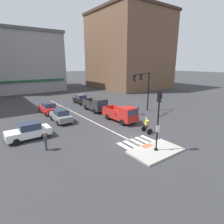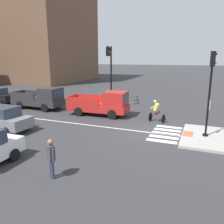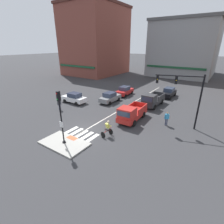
{
  "view_description": "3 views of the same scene",
  "coord_description": "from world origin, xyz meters",
  "px_view_note": "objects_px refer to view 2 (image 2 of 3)",
  "views": [
    {
      "loc": [
        -11.32,
        -12.25,
        7.28
      ],
      "look_at": [
        0.39,
        3.91,
        1.93
      ],
      "focal_mm": 29.37,
      "sensor_mm": 36.0,
      "label": 1
    },
    {
      "loc": [
        -14.32,
        -2.66,
        4.78
      ],
      "look_at": [
        -0.38,
        3.0,
        1.19
      ],
      "focal_mm": 36.48,
      "sensor_mm": 36.0,
      "label": 2
    },
    {
      "loc": [
        11.4,
        -11.78,
        8.81
      ],
      "look_at": [
        1.05,
        3.59,
        1.3
      ],
      "focal_mm": 26.89,
      "sensor_mm": 36.0,
      "label": 3
    }
  ],
  "objects_px": {
    "cyclist": "(156,111)",
    "pedestrian_at_curb_left": "(51,156)",
    "traffic_light_mast": "(110,63)",
    "pedestrian_waiting_far_side": "(108,96)",
    "car_grey_westbound_far": "(2,119)",
    "pickup_truck_charcoal_eastbound_far": "(42,99)",
    "signal_pole": "(210,87)",
    "pickup_truck_red_eastbound_mid": "(103,104)"
  },
  "relations": [
    {
      "from": "cyclist",
      "to": "pedestrian_at_curb_left",
      "type": "distance_m",
      "value": 10.22
    },
    {
      "from": "traffic_light_mast",
      "to": "cyclist",
      "type": "xyz_separation_m",
      "value": [
        -5.7,
        -6.17,
        -3.35
      ]
    },
    {
      "from": "pedestrian_at_curb_left",
      "to": "pedestrian_waiting_far_side",
      "type": "distance_m",
      "value": 14.7
    },
    {
      "from": "car_grey_westbound_far",
      "to": "pedestrian_waiting_far_side",
      "type": "height_order",
      "value": "pedestrian_waiting_far_side"
    },
    {
      "from": "cyclist",
      "to": "pedestrian_waiting_far_side",
      "type": "bearing_deg",
      "value": 53.76
    },
    {
      "from": "pickup_truck_charcoal_eastbound_far",
      "to": "car_grey_westbound_far",
      "type": "bearing_deg",
      "value": -163.55
    },
    {
      "from": "signal_pole",
      "to": "pedestrian_waiting_far_side",
      "type": "distance_m",
      "value": 11.77
    },
    {
      "from": "pickup_truck_red_eastbound_mid",
      "to": "pedestrian_at_curb_left",
      "type": "xyz_separation_m",
      "value": [
        -10.27,
        -2.34,
        0.0
      ]
    },
    {
      "from": "traffic_light_mast",
      "to": "pedestrian_at_curb_left",
      "type": "bearing_deg",
      "value": -165.8
    },
    {
      "from": "pickup_truck_charcoal_eastbound_far",
      "to": "pedestrian_waiting_far_side",
      "type": "distance_m",
      "value": 6.51
    },
    {
      "from": "car_grey_westbound_far",
      "to": "cyclist",
      "type": "height_order",
      "value": "cyclist"
    },
    {
      "from": "signal_pole",
      "to": "pedestrian_waiting_far_side",
      "type": "relative_size",
      "value": 3.0
    },
    {
      "from": "pedestrian_waiting_far_side",
      "to": "traffic_light_mast",
      "type": "bearing_deg",
      "value": 13.89
    },
    {
      "from": "traffic_light_mast",
      "to": "car_grey_westbound_far",
      "type": "xyz_separation_m",
      "value": [
        -11.69,
        3.0,
        -3.41
      ]
    },
    {
      "from": "pickup_truck_charcoal_eastbound_far",
      "to": "pickup_truck_red_eastbound_mid",
      "type": "relative_size",
      "value": 1.0
    },
    {
      "from": "pickup_truck_charcoal_eastbound_far",
      "to": "pedestrian_at_curb_left",
      "type": "bearing_deg",
      "value": -139.56
    },
    {
      "from": "car_grey_westbound_far",
      "to": "pedestrian_at_curb_left",
      "type": "xyz_separation_m",
      "value": [
        -3.99,
        -6.97,
        0.17
      ]
    },
    {
      "from": "traffic_light_mast",
      "to": "car_grey_westbound_far",
      "type": "bearing_deg",
      "value": 165.62
    },
    {
      "from": "traffic_light_mast",
      "to": "pickup_truck_charcoal_eastbound_far",
      "type": "xyz_separation_m",
      "value": [
        -5.29,
        4.89,
        -3.24
      ]
    },
    {
      "from": "signal_pole",
      "to": "pedestrian_at_curb_left",
      "type": "bearing_deg",
      "value": 142.36
    },
    {
      "from": "pickup_truck_charcoal_eastbound_far",
      "to": "pickup_truck_red_eastbound_mid",
      "type": "height_order",
      "value": "same"
    },
    {
      "from": "pickup_truck_red_eastbound_mid",
      "to": "cyclist",
      "type": "height_order",
      "value": "pickup_truck_red_eastbound_mid"
    },
    {
      "from": "signal_pole",
      "to": "pickup_truck_charcoal_eastbound_far",
      "type": "distance_m",
      "value": 15.06
    },
    {
      "from": "signal_pole",
      "to": "car_grey_westbound_far",
      "type": "relative_size",
      "value": 1.21
    },
    {
      "from": "signal_pole",
      "to": "traffic_light_mast",
      "type": "relative_size",
      "value": 0.83
    },
    {
      "from": "car_grey_westbound_far",
      "to": "pickup_truck_red_eastbound_mid",
      "type": "xyz_separation_m",
      "value": [
        6.28,
        -4.63,
        0.17
      ]
    },
    {
      "from": "pickup_truck_red_eastbound_mid",
      "to": "pedestrian_waiting_far_side",
      "type": "relative_size",
      "value": 3.1
    },
    {
      "from": "traffic_light_mast",
      "to": "car_grey_westbound_far",
      "type": "relative_size",
      "value": 1.46
    },
    {
      "from": "car_grey_westbound_far",
      "to": "signal_pole",
      "type": "bearing_deg",
      "value": -74.77
    },
    {
      "from": "pickup_truck_charcoal_eastbound_far",
      "to": "pedestrian_waiting_far_side",
      "type": "xyz_separation_m",
      "value": [
        3.85,
        -5.25,
        0.0
      ]
    },
    {
      "from": "cyclist",
      "to": "pedestrian_at_curb_left",
      "type": "relative_size",
      "value": 1.01
    },
    {
      "from": "signal_pole",
      "to": "pedestrian_waiting_far_side",
      "type": "bearing_deg",
      "value": 54.01
    },
    {
      "from": "signal_pole",
      "to": "pickup_truck_charcoal_eastbound_far",
      "type": "height_order",
      "value": "signal_pole"
    },
    {
      "from": "cyclist",
      "to": "signal_pole",
      "type": "bearing_deg",
      "value": -125.59
    },
    {
      "from": "pedestrian_at_curb_left",
      "to": "pedestrian_waiting_far_side",
      "type": "xyz_separation_m",
      "value": [
        14.25,
        3.61,
        0.0
      ]
    },
    {
      "from": "car_grey_westbound_far",
      "to": "pickup_truck_charcoal_eastbound_far",
      "type": "distance_m",
      "value": 6.68
    },
    {
      "from": "signal_pole",
      "to": "pickup_truck_red_eastbound_mid",
      "type": "xyz_separation_m",
      "value": [
        2.82,
        8.09,
        -2.18
      ]
    },
    {
      "from": "traffic_light_mast",
      "to": "pedestrian_waiting_far_side",
      "type": "height_order",
      "value": "traffic_light_mast"
    },
    {
      "from": "pickup_truck_red_eastbound_mid",
      "to": "cyclist",
      "type": "relative_size",
      "value": 3.08
    },
    {
      "from": "pickup_truck_red_eastbound_mid",
      "to": "pedestrian_waiting_far_side",
      "type": "height_order",
      "value": "pickup_truck_red_eastbound_mid"
    },
    {
      "from": "pickup_truck_charcoal_eastbound_far",
      "to": "traffic_light_mast",
      "type": "bearing_deg",
      "value": -42.78
    },
    {
      "from": "traffic_light_mast",
      "to": "car_grey_westbound_far",
      "type": "height_order",
      "value": "traffic_light_mast"
    }
  ]
}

